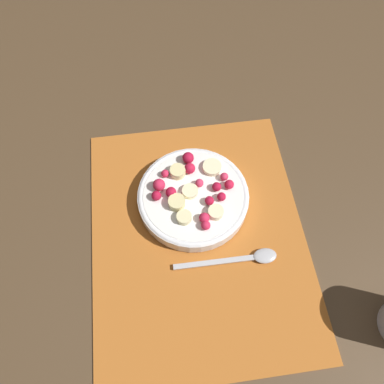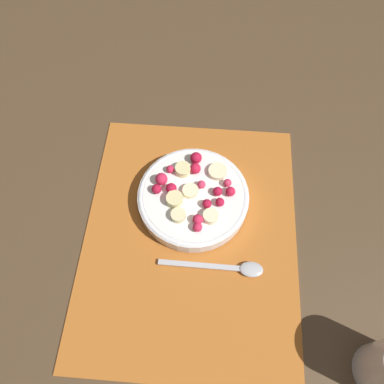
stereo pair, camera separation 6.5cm
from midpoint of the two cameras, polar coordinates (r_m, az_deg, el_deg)
The scene contains 4 objects.
ground_plane at distance 0.66m, azimuth 2.58°, elevation -6.98°, with size 3.00×3.00×0.00m, color #4C3823.
placemat at distance 0.66m, azimuth 2.59°, elevation -6.89°, with size 0.47×0.37×0.01m.
fruit_bowl at distance 0.67m, azimuth 2.79°, elevation -0.91°, with size 0.20×0.20×0.05m.
spoon at distance 0.64m, azimuth 9.06°, elevation -11.64°, with size 0.03×0.18×0.01m.
Camera 2 is at (-0.24, -0.02, 0.62)m, focal length 35.00 mm.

